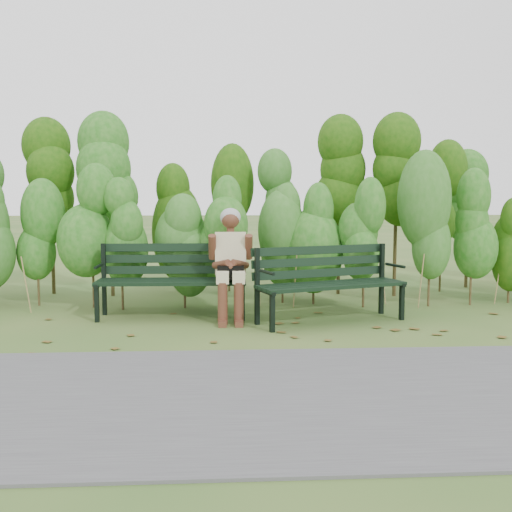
{
  "coord_description": "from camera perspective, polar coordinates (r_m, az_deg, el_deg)",
  "views": [
    {
      "loc": [
        -0.39,
        -6.29,
        1.41
      ],
      "look_at": [
        0.0,
        0.35,
        0.75
      ],
      "focal_mm": 42.0,
      "sensor_mm": 36.0,
      "label": 1
    }
  ],
  "objects": [
    {
      "name": "footpath",
      "position": [
        4.34,
        2.0,
        -13.22
      ],
      "size": [
        60.0,
        2.5,
        0.01
      ],
      "primitive_type": "cube",
      "color": "#474749",
      "rests_on": "ground"
    },
    {
      "name": "ground",
      "position": [
        6.45,
        0.18,
        -6.95
      ],
      "size": [
        80.0,
        80.0,
        0.0
      ],
      "primitive_type": "plane",
      "color": "#315B21"
    },
    {
      "name": "seated_woman",
      "position": [
        6.86,
        -2.44,
        -0.12
      ],
      "size": [
        0.51,
        0.75,
        1.28
      ],
      "color": "#C2B994",
      "rests_on": "ground"
    },
    {
      "name": "hedge_band",
      "position": [
        8.16,
        -0.62,
        4.6
      ],
      "size": [
        11.04,
        1.67,
        2.42
      ],
      "color": "#47381E",
      "rests_on": "ground"
    },
    {
      "name": "bench_right",
      "position": [
        6.83,
        6.79,
        -2.01
      ],
      "size": [
        1.79,
        1.08,
        0.85
      ],
      "color": "black",
      "rests_on": "ground"
    },
    {
      "name": "bench_left",
      "position": [
        7.1,
        -7.98,
        -1.7
      ],
      "size": [
        1.73,
        0.59,
        0.86
      ],
      "color": "black",
      "rests_on": "ground"
    },
    {
      "name": "leaf_litter",
      "position": [
        6.45,
        1.84,
        -6.92
      ],
      "size": [
        5.78,
        2.07,
        0.01
      ],
      "color": "brown",
      "rests_on": "ground"
    }
  ]
}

